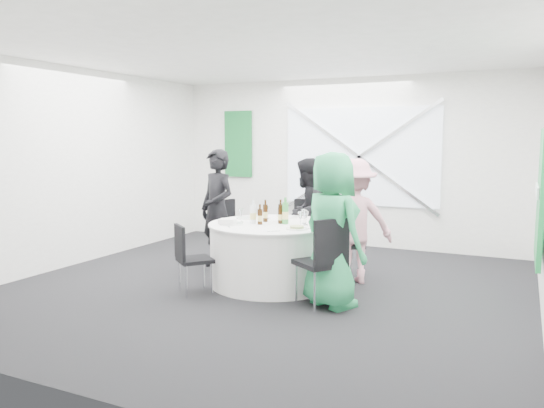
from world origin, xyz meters
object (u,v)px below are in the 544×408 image
at_px(chair_front_right, 325,256).
at_px(chair_front_left, 189,254).
at_px(person_woman_pink, 354,221).
at_px(chair_back_right, 351,237).
at_px(green_water_bottle, 285,213).
at_px(chair_back, 305,226).
at_px(person_woman_green, 332,230).
at_px(clear_water_bottle, 253,214).
at_px(person_man_back_left, 217,209).
at_px(person_man_back, 307,213).
at_px(chair_back_left, 226,228).
at_px(banquet_table, 272,254).

relative_size(chair_front_right, chair_front_left, 1.20).
distance_m(chair_front_right, person_woman_pink, 1.19).
relative_size(chair_back_right, person_woman_pink, 0.61).
distance_m(person_woman_pink, green_water_bottle, 0.87).
bearing_deg(chair_front_left, person_woman_pink, -99.95).
relative_size(chair_front_left, person_woman_pink, 0.53).
height_order(chair_back_right, chair_front_left, chair_back_right).
distance_m(chair_back_right, person_woman_pink, 0.25).
distance_m(chair_back, green_water_bottle, 1.28).
bearing_deg(chair_back_right, person_woman_green, -29.59).
xyz_separation_m(person_woman_pink, clear_water_bottle, (-1.09, -0.61, 0.10)).
height_order(person_man_back_left, person_man_back, person_man_back_left).
bearing_deg(chair_front_right, chair_back, -116.91).
height_order(chair_back, chair_back_left, chair_back_left).
xyz_separation_m(banquet_table, chair_front_right, (0.93, -0.66, 0.20)).
xyz_separation_m(chair_front_right, person_man_back, (-0.89, 1.72, 0.19)).
relative_size(green_water_bottle, clear_water_bottle, 1.12).
xyz_separation_m(chair_front_right, person_man_back_left, (-1.97, 1.08, 0.25)).
distance_m(person_woman_green, clear_water_bottle, 1.24).
xyz_separation_m(chair_back, clear_water_bottle, (-0.14, -1.34, 0.33)).
bearing_deg(chair_front_right, chair_back_left, -87.44).
bearing_deg(banquet_table, person_woman_green, -28.85).
bearing_deg(green_water_bottle, chair_back_left, 154.71).
bearing_deg(chair_back, chair_front_right, -65.59).
bearing_deg(person_woman_green, chair_front_right, 105.77).
bearing_deg(person_woman_pink, person_man_back, -62.94).
bearing_deg(person_woman_green, chair_front_left, 38.87).
bearing_deg(clear_water_bottle, green_water_bottle, 20.11).
relative_size(chair_back, person_woman_pink, 0.59).
bearing_deg(person_man_back_left, banquet_table, 0.00).
height_order(person_man_back, clear_water_bottle, person_man_back).
distance_m(chair_back, person_woman_pink, 1.22).
relative_size(chair_back, clear_water_bottle, 3.18).
distance_m(person_man_back_left, person_woman_green, 2.21).
distance_m(chair_back, person_man_back_left, 1.31).
bearing_deg(chair_back_left, green_water_bottle, -84.89).
xyz_separation_m(person_man_back, clear_water_bottle, (-0.24, -1.16, 0.11)).
bearing_deg(chair_back, chair_back_left, -147.43).
relative_size(person_man_back_left, person_woman_pink, 1.07).
relative_size(person_man_back, green_water_bottle, 4.72).
bearing_deg(person_woman_pink, chair_back_left, -32.24).
height_order(chair_front_right, person_man_back_left, person_man_back_left).
height_order(banquet_table, person_man_back_left, person_man_back_left).
distance_m(chair_back, clear_water_bottle, 1.39).
bearing_deg(chair_front_right, person_man_back, -117.05).
bearing_deg(person_man_back, clear_water_bottle, -10.01).
relative_size(chair_front_left, person_woman_green, 0.49).
bearing_deg(chair_front_left, chair_front_right, -134.88).
height_order(chair_back_right, clear_water_bottle, clear_water_bottle).
height_order(person_woman_pink, clear_water_bottle, person_woman_pink).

